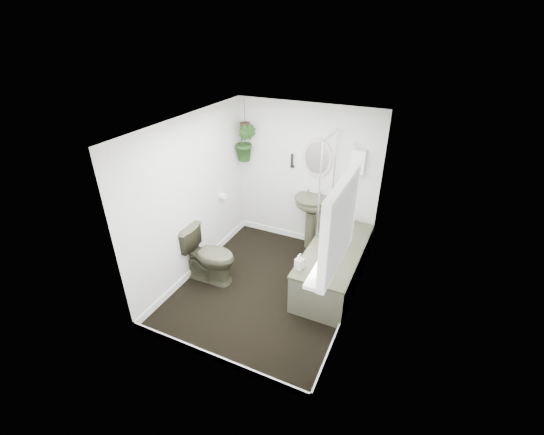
% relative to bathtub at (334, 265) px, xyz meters
% --- Properties ---
extents(floor, '(2.30, 2.80, 0.02)m').
position_rel_bathtub_xyz_m(floor, '(-0.80, -0.50, -0.30)').
color(floor, black).
rests_on(floor, ground).
extents(ceiling, '(2.30, 2.80, 0.02)m').
position_rel_bathtub_xyz_m(ceiling, '(-0.80, -0.50, 2.02)').
color(ceiling, white).
rests_on(ceiling, ground).
extents(wall_back, '(2.30, 0.02, 2.30)m').
position_rel_bathtub_xyz_m(wall_back, '(-0.80, 0.91, 0.86)').
color(wall_back, silver).
rests_on(wall_back, ground).
extents(wall_front, '(2.30, 0.02, 2.30)m').
position_rel_bathtub_xyz_m(wall_front, '(-0.80, -1.91, 0.86)').
color(wall_front, silver).
rests_on(wall_front, ground).
extents(wall_left, '(0.02, 2.80, 2.30)m').
position_rel_bathtub_xyz_m(wall_left, '(-1.96, -0.50, 0.86)').
color(wall_left, silver).
rests_on(wall_left, ground).
extents(wall_right, '(0.02, 2.80, 2.30)m').
position_rel_bathtub_xyz_m(wall_right, '(0.36, -0.50, 0.86)').
color(wall_right, silver).
rests_on(wall_right, ground).
extents(skirting, '(2.30, 2.80, 0.10)m').
position_rel_bathtub_xyz_m(skirting, '(-0.80, -0.50, -0.24)').
color(skirting, white).
rests_on(skirting, floor).
extents(bathtub, '(0.72, 1.72, 0.58)m').
position_rel_bathtub_xyz_m(bathtub, '(0.00, 0.00, 0.00)').
color(bathtub, '#3E3F2D').
rests_on(bathtub, floor).
extents(bath_screen, '(0.04, 0.72, 1.40)m').
position_rel_bathtub_xyz_m(bath_screen, '(-0.33, 0.49, 0.99)').
color(bath_screen, silver).
rests_on(bath_screen, bathtub).
extents(shower_box, '(0.20, 0.10, 0.35)m').
position_rel_bathtub_xyz_m(shower_box, '(0.00, 0.84, 1.26)').
color(shower_box, white).
rests_on(shower_box, wall_back).
extents(oval_mirror, '(0.46, 0.03, 0.62)m').
position_rel_bathtub_xyz_m(oval_mirror, '(-0.62, 0.87, 1.21)').
color(oval_mirror, '#B4ACA2').
rests_on(oval_mirror, wall_back).
extents(wall_sconce, '(0.04, 0.04, 0.22)m').
position_rel_bathtub_xyz_m(wall_sconce, '(-1.02, 0.86, 1.11)').
color(wall_sconce, black).
rests_on(wall_sconce, wall_back).
extents(toilet_roll_holder, '(0.11, 0.11, 0.11)m').
position_rel_bathtub_xyz_m(toilet_roll_holder, '(-1.90, 0.20, 0.61)').
color(toilet_roll_holder, white).
rests_on(toilet_roll_holder, wall_left).
extents(window_recess, '(0.08, 1.00, 0.90)m').
position_rel_bathtub_xyz_m(window_recess, '(0.29, -1.20, 1.36)').
color(window_recess, white).
rests_on(window_recess, wall_right).
extents(window_sill, '(0.18, 1.00, 0.04)m').
position_rel_bathtub_xyz_m(window_sill, '(0.22, -1.20, 0.94)').
color(window_sill, white).
rests_on(window_sill, wall_right).
extents(window_blinds, '(0.01, 0.86, 0.76)m').
position_rel_bathtub_xyz_m(window_blinds, '(0.24, -1.20, 1.36)').
color(window_blinds, white).
rests_on(window_blinds, wall_right).
extents(toilet, '(0.81, 0.48, 0.81)m').
position_rel_bathtub_xyz_m(toilet, '(-1.65, -0.66, 0.12)').
color(toilet, '#3E3F2D').
rests_on(toilet, floor).
extents(pedestal_sink, '(0.61, 0.55, 0.91)m').
position_rel_bathtub_xyz_m(pedestal_sink, '(-0.62, 0.74, 0.17)').
color(pedestal_sink, '#3E3F2D').
rests_on(pedestal_sink, floor).
extents(sill_plant, '(0.26, 0.23, 0.25)m').
position_rel_bathtub_xyz_m(sill_plant, '(0.17, -1.08, 1.09)').
color(sill_plant, black).
rests_on(sill_plant, window_sill).
extents(hanging_plant, '(0.37, 0.32, 0.62)m').
position_rel_bathtub_xyz_m(hanging_plant, '(-1.77, 0.75, 1.34)').
color(hanging_plant, black).
rests_on(hanging_plant, ceiling).
extents(soap_bottle, '(0.12, 0.12, 0.21)m').
position_rel_bathtub_xyz_m(soap_bottle, '(-0.29, -0.63, 0.40)').
color(soap_bottle, '#342D2B').
rests_on(soap_bottle, bathtub).
extents(hanging_pot, '(0.16, 0.16, 0.12)m').
position_rel_bathtub_xyz_m(hanging_pot, '(-1.77, 0.75, 1.59)').
color(hanging_pot, '#31261A').
rests_on(hanging_pot, ceiling).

